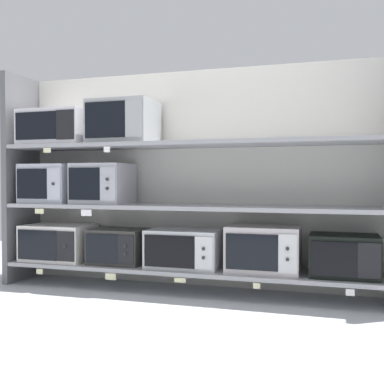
# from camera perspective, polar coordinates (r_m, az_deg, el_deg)

# --- Properties ---
(ground) EXTENTS (7.00, 6.00, 0.02)m
(ground) POSITION_cam_1_polar(r_m,az_deg,el_deg) (2.69, -6.50, -17.26)
(ground) COLOR #B2B7BC
(back_panel) EXTENTS (3.20, 0.04, 1.74)m
(back_panel) POSITION_cam_1_polar(r_m,az_deg,el_deg) (3.72, 1.10, 1.73)
(back_panel) COLOR beige
(back_panel) RESTS_ON ground
(upright_left) EXTENTS (0.05, 0.45, 1.74)m
(upright_left) POSITION_cam_1_polar(r_m,az_deg,el_deg) (4.19, -20.42, 1.61)
(upright_left) COLOR #5B5B5E
(upright_left) RESTS_ON ground
(shelf_0) EXTENTS (3.00, 0.45, 0.03)m
(shelf_0) POSITION_cam_1_polar(r_m,az_deg,el_deg) (3.55, 0.00, -9.60)
(shelf_0) COLOR #99999E
(shelf_0) RESTS_ON ground
(microwave_0) EXTENTS (0.55, 0.40, 0.30)m
(microwave_0) POSITION_cam_1_polar(r_m,az_deg,el_deg) (4.01, -16.24, -6.02)
(microwave_0) COLOR silver
(microwave_0) RESTS_ON shelf_0
(microwave_1) EXTENTS (0.43, 0.35, 0.28)m
(microwave_1) POSITION_cam_1_polar(r_m,az_deg,el_deg) (3.74, -9.10, -6.65)
(microwave_1) COLOR #32322E
(microwave_1) RESTS_ON shelf_0
(microwave_2) EXTENTS (0.56, 0.38, 0.29)m
(microwave_2) POSITION_cam_1_polar(r_m,az_deg,el_deg) (3.54, -0.91, -7.00)
(microwave_2) COLOR #BABDC2
(microwave_2) RESTS_ON shelf_0
(microwave_3) EXTENTS (0.52, 0.37, 0.33)m
(microwave_3) POSITION_cam_1_polar(r_m,az_deg,el_deg) (3.40, 8.87, -7.00)
(microwave_3) COLOR #BEB4B5
(microwave_3) RESTS_ON shelf_0
(microwave_4) EXTENTS (0.46, 0.35, 0.29)m
(microwave_4) POSITION_cam_1_polar(r_m,az_deg,el_deg) (3.37, 18.35, -7.51)
(microwave_4) COLOR black
(microwave_4) RESTS_ON shelf_0
(price_tag_0) EXTENTS (0.06, 0.00, 0.04)m
(price_tag_0) POSITION_cam_1_polar(r_m,az_deg,el_deg) (3.88, -18.40, -9.35)
(price_tag_0) COLOR beige
(price_tag_1) EXTENTS (0.09, 0.00, 0.05)m
(price_tag_1) POSITION_cam_1_polar(r_m,az_deg,el_deg) (3.56, -10.08, -10.31)
(price_tag_1) COLOR beige
(price_tag_2) EXTENTS (0.09, 0.00, 0.03)m
(price_tag_2) POSITION_cam_1_polar(r_m,az_deg,el_deg) (3.35, -1.50, -10.90)
(price_tag_2) COLOR beige
(price_tag_3) EXTENTS (0.05, 0.00, 0.04)m
(price_tag_3) POSITION_cam_1_polar(r_m,az_deg,el_deg) (3.22, 8.04, -11.48)
(price_tag_3) COLOR beige
(price_tag_4) EXTENTS (0.06, 0.00, 0.04)m
(price_tag_4) POSITION_cam_1_polar(r_m,az_deg,el_deg) (3.19, 19.04, -11.72)
(price_tag_4) COLOR white
(shelf_1) EXTENTS (3.00, 0.45, 0.03)m
(shelf_1) POSITION_cam_1_polar(r_m,az_deg,el_deg) (3.49, 0.00, -1.89)
(shelf_1) COLOR #99999E
(microwave_5) EXTENTS (0.42, 0.40, 0.32)m
(microwave_5) POSITION_cam_1_polar(r_m,az_deg,el_deg) (4.01, -17.01, 1.01)
(microwave_5) COLOR #B0B3C1
(microwave_5) RESTS_ON shelf_1
(microwave_6) EXTENTS (0.42, 0.40, 0.32)m
(microwave_6) POSITION_cam_1_polar(r_m,az_deg,el_deg) (3.77, -10.98, 1.02)
(microwave_6) COLOR #A4A4AD
(microwave_6) RESTS_ON shelf_1
(price_tag_5) EXTENTS (0.08, 0.00, 0.04)m
(price_tag_5) POSITION_cam_1_polar(r_m,az_deg,el_deg) (3.82, -18.43, -2.27)
(price_tag_5) COLOR beige
(price_tag_6) EXTENTS (0.09, 0.00, 0.05)m
(price_tag_6) POSITION_cam_1_polar(r_m,az_deg,el_deg) (3.59, -13.00, -2.54)
(price_tag_6) COLOR white
(shelf_2) EXTENTS (3.00, 0.45, 0.03)m
(shelf_2) POSITION_cam_1_polar(r_m,az_deg,el_deg) (3.50, 0.00, 5.95)
(shelf_2) COLOR #99999E
(microwave_7) EXTENTS (0.56, 0.42, 0.29)m
(microwave_7) POSITION_cam_1_polar(r_m,az_deg,el_deg) (4.00, -16.25, 7.61)
(microwave_7) COLOR silver
(microwave_7) RESTS_ON shelf_2
(microwave_8) EXTENTS (0.50, 0.40, 0.34)m
(microwave_8) POSITION_cam_1_polar(r_m,az_deg,el_deg) (3.71, -8.50, 8.54)
(microwave_8) COLOR #9EA1A4
(microwave_8) RESTS_ON shelf_2
(price_tag_7) EXTENTS (0.07, 0.00, 0.04)m
(price_tag_7) POSITION_cam_1_polar(r_m,az_deg,el_deg) (3.77, -17.55, 4.97)
(price_tag_7) COLOR beige
(price_tag_8) EXTENTS (0.05, 0.00, 0.04)m
(price_tag_8) POSITION_cam_1_polar(r_m,az_deg,el_deg) (3.50, -10.52, 5.23)
(price_tag_8) COLOR white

